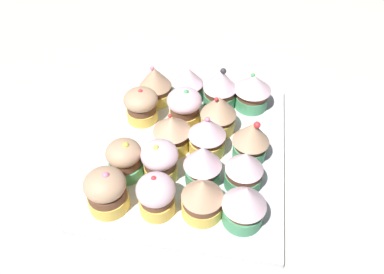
{
  "coord_description": "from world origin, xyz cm",
  "views": [
    {
      "loc": [
        -44.49,
        -7.41,
        49.41
      ],
      "look_at": [
        0.0,
        0.0,
        4.2
      ],
      "focal_mm": 36.14,
      "sensor_mm": 36.0,
      "label": 1
    }
  ],
  "objects_px": {
    "cupcake_15": "(125,159)",
    "cupcake_6": "(207,136)",
    "cupcake_10": "(160,161)",
    "cupcake_17": "(155,84)",
    "cupcake_13": "(188,84)",
    "cupcake_1": "(244,169)",
    "cupcake_14": "(106,191)",
    "cupcake_5": "(203,164)",
    "cupcake_8": "(220,88)",
    "cupcake_16": "(141,105)",
    "cupcake_11": "(173,130)",
    "cupcake_12": "(184,107)",
    "baking_tray": "(192,152)",
    "cupcake_7": "(218,113)",
    "cupcake_3": "(252,91)",
    "cupcake_0": "(244,204)",
    "cupcake_2": "(251,138)",
    "cupcake_4": "(202,197)",
    "cupcake_9": "(156,195)"
  },
  "relations": [
    {
      "from": "cupcake_11",
      "to": "cupcake_16",
      "type": "distance_m",
      "value": 0.09
    },
    {
      "from": "cupcake_17",
      "to": "cupcake_10",
      "type": "bearing_deg",
      "value": -164.64
    },
    {
      "from": "cupcake_6",
      "to": "cupcake_8",
      "type": "relative_size",
      "value": 0.94
    },
    {
      "from": "cupcake_12",
      "to": "cupcake_14",
      "type": "distance_m",
      "value": 0.21
    },
    {
      "from": "cupcake_13",
      "to": "cupcake_15",
      "type": "height_order",
      "value": "same"
    },
    {
      "from": "baking_tray",
      "to": "cupcake_10",
      "type": "distance_m",
      "value": 0.09
    },
    {
      "from": "cupcake_0",
      "to": "cupcake_7",
      "type": "relative_size",
      "value": 0.97
    },
    {
      "from": "cupcake_3",
      "to": "cupcake_9",
      "type": "xyz_separation_m",
      "value": [
        -0.26,
        0.12,
        -0.0
      ]
    },
    {
      "from": "cupcake_10",
      "to": "cupcake_17",
      "type": "distance_m",
      "value": 0.19
    },
    {
      "from": "cupcake_1",
      "to": "cupcake_2",
      "type": "xyz_separation_m",
      "value": [
        0.06,
        -0.01,
        0.0
      ]
    },
    {
      "from": "cupcake_4",
      "to": "cupcake_6",
      "type": "distance_m",
      "value": 0.12
    },
    {
      "from": "cupcake_15",
      "to": "cupcake_10",
      "type": "bearing_deg",
      "value": -87.09
    },
    {
      "from": "cupcake_4",
      "to": "cupcake_16",
      "type": "height_order",
      "value": "cupcake_4"
    },
    {
      "from": "cupcake_8",
      "to": "cupcake_16",
      "type": "bearing_deg",
      "value": 115.23
    },
    {
      "from": "cupcake_13",
      "to": "cupcake_12",
      "type": "bearing_deg",
      "value": -175.84
    },
    {
      "from": "cupcake_16",
      "to": "cupcake_17",
      "type": "height_order",
      "value": "cupcake_17"
    },
    {
      "from": "cupcake_3",
      "to": "cupcake_6",
      "type": "bearing_deg",
      "value": 153.14
    },
    {
      "from": "cupcake_16",
      "to": "cupcake_12",
      "type": "bearing_deg",
      "value": -88.11
    },
    {
      "from": "cupcake_5",
      "to": "cupcake_10",
      "type": "height_order",
      "value": "cupcake_5"
    },
    {
      "from": "cupcake_7",
      "to": "cupcake_16",
      "type": "distance_m",
      "value": 0.14
    },
    {
      "from": "cupcake_1",
      "to": "cupcake_14",
      "type": "distance_m",
      "value": 0.21
    },
    {
      "from": "baking_tray",
      "to": "cupcake_0",
      "type": "xyz_separation_m",
      "value": [
        -0.13,
        -0.09,
        0.04
      ]
    },
    {
      "from": "cupcake_0",
      "to": "cupcake_2",
      "type": "xyz_separation_m",
      "value": [
        0.13,
        -0.0,
        0.0
      ]
    },
    {
      "from": "cupcake_14",
      "to": "cupcake_8",
      "type": "bearing_deg",
      "value": -27.49
    },
    {
      "from": "cupcake_6",
      "to": "cupcake_17",
      "type": "bearing_deg",
      "value": 43.43
    },
    {
      "from": "cupcake_3",
      "to": "cupcake_13",
      "type": "xyz_separation_m",
      "value": [
        0.0,
        0.12,
        -0.0
      ]
    },
    {
      "from": "cupcake_15",
      "to": "cupcake_6",
      "type": "bearing_deg",
      "value": -60.37
    },
    {
      "from": "cupcake_16",
      "to": "cupcake_17",
      "type": "relative_size",
      "value": 0.87
    },
    {
      "from": "cupcake_3",
      "to": "cupcake_15",
      "type": "bearing_deg",
      "value": 137.03
    },
    {
      "from": "cupcake_12",
      "to": "cupcake_14",
      "type": "relative_size",
      "value": 1.01
    },
    {
      "from": "cupcake_0",
      "to": "cupcake_13",
      "type": "height_order",
      "value": "cupcake_0"
    },
    {
      "from": "cupcake_8",
      "to": "cupcake_15",
      "type": "bearing_deg",
      "value": 146.96
    },
    {
      "from": "cupcake_14",
      "to": "cupcake_0",
      "type": "bearing_deg",
      "value": -88.05
    },
    {
      "from": "cupcake_5",
      "to": "cupcake_12",
      "type": "distance_m",
      "value": 0.14
    },
    {
      "from": "cupcake_9",
      "to": "cupcake_15",
      "type": "bearing_deg",
      "value": 46.97
    },
    {
      "from": "cupcake_5",
      "to": "cupcake_4",
      "type": "bearing_deg",
      "value": -171.78
    },
    {
      "from": "cupcake_11",
      "to": "cupcake_14",
      "type": "xyz_separation_m",
      "value": [
        -0.14,
        0.07,
        -0.0
      ]
    },
    {
      "from": "cupcake_10",
      "to": "cupcake_11",
      "type": "distance_m",
      "value": 0.07
    },
    {
      "from": "cupcake_7",
      "to": "cupcake_17",
      "type": "relative_size",
      "value": 1.01
    },
    {
      "from": "cupcake_8",
      "to": "cupcake_13",
      "type": "height_order",
      "value": "cupcake_8"
    },
    {
      "from": "cupcake_15",
      "to": "baking_tray",
      "type": "bearing_deg",
      "value": -54.03
    },
    {
      "from": "baking_tray",
      "to": "cupcake_2",
      "type": "height_order",
      "value": "cupcake_2"
    },
    {
      "from": "cupcake_5",
      "to": "cupcake_6",
      "type": "height_order",
      "value": "same"
    },
    {
      "from": "cupcake_6",
      "to": "cupcake_14",
      "type": "distance_m",
      "value": 0.18
    },
    {
      "from": "cupcake_4",
      "to": "cupcake_12",
      "type": "height_order",
      "value": "cupcake_12"
    },
    {
      "from": "cupcake_5",
      "to": "cupcake_3",
      "type": "bearing_deg",
      "value": -18.25
    },
    {
      "from": "cupcake_1",
      "to": "cupcake_12",
      "type": "xyz_separation_m",
      "value": [
        0.13,
        0.11,
        0.0
      ]
    },
    {
      "from": "cupcake_14",
      "to": "cupcake_16",
      "type": "bearing_deg",
      "value": -0.05
    },
    {
      "from": "cupcake_5",
      "to": "cupcake_11",
      "type": "relative_size",
      "value": 1.11
    },
    {
      "from": "cupcake_3",
      "to": "cupcake_7",
      "type": "xyz_separation_m",
      "value": [
        -0.07,
        0.05,
        0.0
      ]
    }
  ]
}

